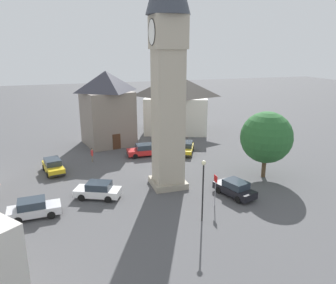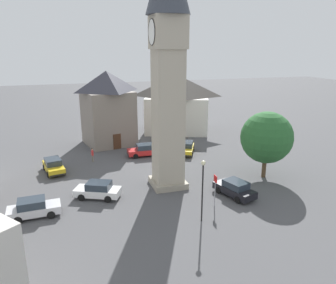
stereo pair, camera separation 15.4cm
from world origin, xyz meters
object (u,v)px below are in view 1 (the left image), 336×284
Objects in this scene: road_sign at (215,185)px; car_black_far at (34,208)px; car_red_corner at (186,148)px; lamp_post at (203,181)px; car_white_side at (144,150)px; building_corner_back at (107,108)px; car_green_alley at (98,190)px; car_blue_kerb at (235,188)px; clock_tower at (168,44)px; building_terrace_right at (176,103)px; pedestrian at (92,154)px; car_silver_kerb at (53,166)px; tree at (266,137)px.

car_black_far is at bearing -100.03° from road_sign.
car_red_corner is at bearing 169.12° from road_sign.
lamp_post is at bearing -16.46° from car_red_corner.
building_corner_back reaches higher than car_white_side.
car_blue_kerb is at bearing 74.18° from car_green_alley.
clock_tower is 15.99m from car_white_side.
car_white_side is at bearing -169.88° from road_sign.
building_terrace_right is (-10.92, 8.03, 3.90)m from car_white_side.
car_blue_kerb and car_red_corner have the same top height.
car_silver_kerb is at bearing -62.83° from pedestrian.
building_corner_back reaches higher than car_silver_kerb.
car_white_side is 15.28m from tree.
building_terrace_right is (-13.43, 18.84, 3.90)m from car_silver_kerb.
clock_tower is 5.45× the size of car_black_far.
car_blue_kerb is 19.65m from car_silver_kerb.
car_silver_kerb is 18.41m from road_sign.
tree is at bearing 89.50° from car_green_alley.
car_white_side is at bearing 146.81° from car_green_alley.
pedestrian is at bearing 117.17° from car_silver_kerb.
car_white_side is 2.47× the size of pedestrian.
tree is (8.05, 21.27, 3.57)m from car_silver_kerb.
car_blue_kerb is 0.44× the size of building_corner_back.
building_corner_back is (-9.41, 7.36, 4.44)m from car_silver_kerb.
car_white_side is 15.28m from road_sign.
pedestrian is (-10.14, 0.38, 0.25)m from car_green_alley.
building_terrace_right is 1.21× the size of building_corner_back.
clock_tower reaches higher than car_red_corner.
pedestrian is at bearing -52.27° from building_terrace_right.
car_silver_kerb is 0.63× the size of tree.
tree is at bearing 119.70° from road_sign.
clock_tower is 14.35m from car_blue_kerb.
building_corner_back is at bearing 157.46° from pedestrian.
car_blue_kerb is 0.36× the size of building_terrace_right.
car_blue_kerb is 22.91m from building_corner_back.
building_terrace_right is at bearing 109.29° from building_corner_back.
building_terrace_right is (-24.74, 2.77, 3.90)m from car_blue_kerb.
tree is 0.57× the size of building_terrace_right.
clock_tower is 4.54× the size of lamp_post.
car_black_far is 1.51× the size of road_sign.
car_green_alley is at bearing -105.82° from car_blue_kerb.
car_blue_kerb is 1.01× the size of car_silver_kerb.
clock_tower is 5.17× the size of car_red_corner.
clock_tower reaches higher than road_sign.
car_green_alley is (-1.97, 5.31, 0.00)m from car_black_far.
car_green_alley is (9.76, -12.24, 0.00)m from car_red_corner.
clock_tower is 13.61× the size of pedestrian.
pedestrian is 0.17× the size of building_corner_back.
pedestrian is 0.24× the size of tree.
car_black_far and car_green_alley have the same top height.
car_red_corner is at bearing 88.12° from pedestrian.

